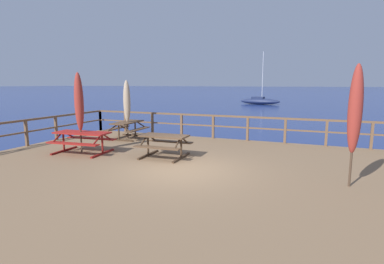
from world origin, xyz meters
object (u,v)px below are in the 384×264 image
patio_umbrella_tall_back_right (127,102)px  picnic_table_back_right (82,138)px  picnic_table_mid_right (164,141)px  sailboat_distant (260,101)px  picnic_table_mid_left (127,126)px  patio_umbrella_tall_mid_right (355,110)px  patio_umbrella_tall_front (79,102)px

patio_umbrella_tall_back_right → picnic_table_back_right: bearing=-87.2°
picnic_table_mid_right → sailboat_distant: sailboat_distant is taller
picnic_table_mid_left → patio_umbrella_tall_mid_right: patio_umbrella_tall_mid_right is taller
patio_umbrella_tall_mid_right → patio_umbrella_tall_front: bearing=177.0°
picnic_table_mid_right → sailboat_distant: 37.63m
picnic_table_back_right → patio_umbrella_tall_back_right: bearing=92.8°
picnic_table_back_right → patio_umbrella_tall_front: (-0.06, 0.00, 1.28)m
picnic_table_back_right → patio_umbrella_tall_front: size_ratio=0.74×
patio_umbrella_tall_front → sailboat_distant: sailboat_distant is taller
picnic_table_back_right → patio_umbrella_tall_back_right: 3.31m
patio_umbrella_tall_front → sailboat_distant: bearing=90.4°
picnic_table_mid_left → patio_umbrella_tall_mid_right: size_ratio=0.60×
picnic_table_mid_left → sailboat_distant: size_ratio=0.23×
patio_umbrella_tall_front → patio_umbrella_tall_back_right: patio_umbrella_tall_front is taller
picnic_table_mid_right → patio_umbrella_tall_mid_right: patio_umbrella_tall_mid_right is taller
patio_umbrella_tall_mid_right → patio_umbrella_tall_front: 8.75m
picnic_table_mid_right → patio_umbrella_tall_back_right: 4.27m
picnic_table_mid_right → picnic_table_back_right: (-3.06, -0.54, 0.01)m
picnic_table_mid_left → patio_umbrella_tall_mid_right: bearing=-22.2°
patio_umbrella_tall_back_right → sailboat_distant: 34.95m
picnic_table_mid_right → picnic_table_mid_left: same height
picnic_table_back_right → picnic_table_mid_left: size_ratio=1.19×
picnic_table_back_right → picnic_table_mid_left: 3.17m
picnic_table_mid_left → patio_umbrella_tall_back_right: size_ratio=0.67×
sailboat_distant → picnic_table_mid_right: bearing=-84.9°
patio_umbrella_tall_front → picnic_table_back_right: bearing=-3.6°
picnic_table_back_right → patio_umbrella_tall_mid_right: bearing=-3.0°
patio_umbrella_tall_front → sailboat_distant: (-0.25, 38.01, -1.94)m
picnic_table_mid_right → picnic_table_mid_left: 4.19m
patio_umbrella_tall_front → patio_umbrella_tall_back_right: (-0.09, 3.11, -0.15)m
picnic_table_mid_right → patio_umbrella_tall_front: 3.42m
picnic_table_mid_right → picnic_table_mid_left: size_ratio=0.93×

